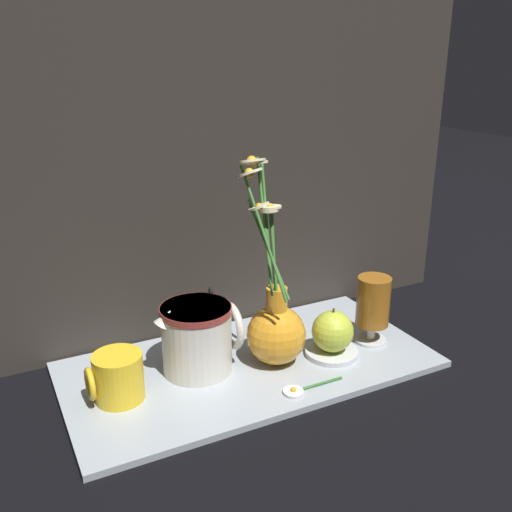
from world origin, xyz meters
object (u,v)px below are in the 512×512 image
Objects in this scene: ceramic_pitcher at (198,335)px; tea_glass at (373,304)px; vase_with_flowers at (275,326)px; orange_fruit at (333,331)px; yellow_mug at (117,377)px.

tea_glass is at bearing -9.40° from ceramic_pitcher.
tea_glass is at bearing -4.50° from vase_with_flowers.
vase_with_flowers reaches higher than orange_fruit.
ceramic_pitcher is 0.35m from tea_glass.
tea_glass reaches higher than orange_fruit.
tea_glass is at bearing -3.48° from yellow_mug.
vase_with_flowers is at bearing 167.04° from orange_fruit.
yellow_mug is 0.41m from orange_fruit.
vase_with_flowers is 0.14m from ceramic_pitcher.
vase_with_flowers reaches higher than yellow_mug.
tea_glass is (0.21, -0.02, 0.01)m from vase_with_flowers.
orange_fruit is at bearing -12.96° from vase_with_flowers.
tea_glass is (0.50, -0.03, 0.04)m from yellow_mug.
vase_with_flowers is at bearing 175.50° from tea_glass.
yellow_mug is at bearing -170.18° from ceramic_pitcher.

